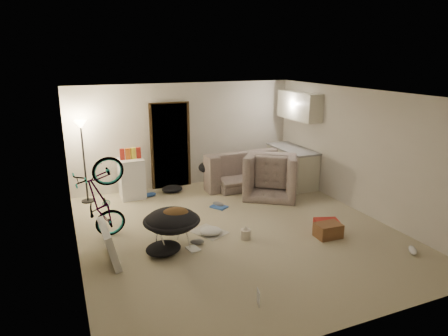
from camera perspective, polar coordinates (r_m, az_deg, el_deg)
name	(u,v)px	position (r m, az deg, el deg)	size (l,w,h in m)	color
floor	(236,231)	(7.48, 1.77, -8.98)	(5.50, 6.00, 0.02)	#B5AB8B
ceiling	(238,93)	(6.81, 1.95, 10.62)	(5.50, 6.00, 0.02)	white
wall_back	(185,135)	(9.78, -5.54, 4.72)	(5.50, 0.02, 2.50)	beige
wall_front	(351,233)	(4.65, 17.73, -8.88)	(5.50, 0.02, 2.50)	beige
wall_left	(71,185)	(6.44, -21.07, -2.23)	(0.02, 6.00, 2.50)	beige
wall_right	(361,151)	(8.54, 18.95, 2.27)	(0.02, 6.00, 2.50)	beige
doorway	(170,146)	(9.69, -7.69, 3.14)	(0.85, 0.10, 2.04)	black
door_trim	(171,146)	(9.66, -7.64, 3.10)	(0.97, 0.04, 2.10)	#342412
floor_lamp	(82,144)	(9.01, -19.57, 3.26)	(0.28, 0.28, 1.81)	black
kitchen_counter	(292,167)	(10.08, 9.65, 0.17)	(0.60, 1.50, 0.88)	beige
counter_top	(293,149)	(9.97, 9.77, 2.71)	(0.64, 1.54, 0.04)	gray
kitchen_uppers	(299,106)	(9.86, 10.70, 8.72)	(0.38, 1.40, 0.65)	beige
sofa	(245,171)	(9.98, 3.02, -0.44)	(2.27, 0.89, 0.66)	#384038
armchair	(272,178)	(9.32, 6.84, -1.45)	(1.15, 1.01, 0.75)	#384038
bicycle	(102,218)	(7.29, -16.99, -6.85)	(0.54, 1.54, 0.81)	black
book_asset	(259,308)	(5.44, 5.09, -19.27)	(0.16, 0.21, 0.02)	#A52218
mini_fridge	(132,178)	(9.22, -13.06, -1.45)	(0.53, 0.53, 0.90)	white
snack_box_0	(122,155)	(9.05, -14.33, 1.75)	(0.10, 0.07, 0.30)	#A52218
snack_box_1	(128,155)	(9.07, -13.58, 1.83)	(0.10, 0.07, 0.30)	orange
snack_box_2	(133,154)	(9.09, -12.84, 1.91)	(0.10, 0.07, 0.30)	yellow
snack_box_3	(139,154)	(9.11, -12.10, 1.98)	(0.10, 0.07, 0.30)	#A52218
saucer_chair	(172,225)	(6.76, -7.45, -8.13)	(0.95, 0.95, 0.67)	silver
hoodie	(175,214)	(6.66, -7.03, -6.60)	(0.48, 0.40, 0.22)	#51371C
sofa_drape	(209,167)	(9.56, -2.09, 0.14)	(0.56, 0.46, 0.28)	black
tv_box	(109,243)	(6.59, -16.10, -10.32)	(0.11, 0.90, 0.59)	silver
drink_case_a	(328,230)	(7.41, 14.66, -8.62)	(0.44, 0.32, 0.25)	brown
drink_case_b	(326,226)	(7.58, 14.43, -8.07)	(0.42, 0.31, 0.24)	#A52218
juicer	(246,233)	(7.12, 3.11, -9.32)	(0.18, 0.18, 0.25)	beige
newspaper	(209,232)	(7.42, -2.13, -9.10)	(0.46, 0.61, 0.01)	#BAB6AC
book_blue	(219,207)	(8.52, -0.72, -5.57)	(0.24, 0.33, 0.03)	#2F58AB
book_white	(193,249)	(6.82, -4.45, -11.44)	(0.18, 0.24, 0.02)	silver
shoe_0	(150,195)	(9.29, -10.50, -3.76)	(0.29, 0.12, 0.11)	#2F58AB
shoe_1	(218,204)	(8.57, -0.81, -5.18)	(0.28, 0.11, 0.10)	slate
shoe_3	(197,242)	(6.97, -3.86, -10.47)	(0.24, 0.10, 0.09)	slate
shoe_4	(413,250)	(7.35, 25.35, -10.56)	(0.28, 0.12, 0.11)	white
clothes_lump_a	(163,248)	(6.70, -8.65, -11.30)	(0.58, 0.50, 0.19)	black
clothes_lump_b	(172,189)	(9.52, -7.42, -2.98)	(0.50, 0.43, 0.15)	black
clothes_lump_c	(210,231)	(7.31, -1.94, -8.98)	(0.41, 0.35, 0.13)	silver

